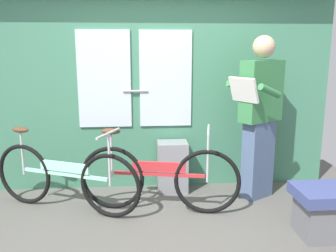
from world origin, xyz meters
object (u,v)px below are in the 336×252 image
bicycle_leaning_behind (64,177)px  bench_seat_corner (334,210)px  bicycle_near_door (158,178)px  passenger_reading_newspaper (260,115)px  trash_bin_by_wall (172,167)px

bicycle_leaning_behind → bench_seat_corner: bicycle_leaning_behind is taller
bicycle_near_door → passenger_reading_newspaper: bearing=25.7°
bicycle_leaning_behind → passenger_reading_newspaper: passenger_reading_newspaper is taller
bicycle_leaning_behind → trash_bin_by_wall: bearing=43.9°
bicycle_leaning_behind → bench_seat_corner: size_ratio=2.23×
bicycle_near_door → bicycle_leaning_behind: 0.96m
trash_bin_by_wall → bicycle_near_door: bearing=-110.4°
bicycle_leaning_behind → bench_seat_corner: (2.48, -0.74, -0.11)m
bench_seat_corner → bicycle_near_door: bearing=157.3°
bench_seat_corner → trash_bin_by_wall: bearing=138.8°
bicycle_leaning_behind → trash_bin_by_wall: size_ratio=2.64×
passenger_reading_newspaper → bench_seat_corner: bearing=82.7°
bicycle_near_door → bicycle_leaning_behind: bearing=-174.4°
trash_bin_by_wall → bench_seat_corner: trash_bin_by_wall is taller
bicycle_near_door → trash_bin_by_wall: 0.57m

